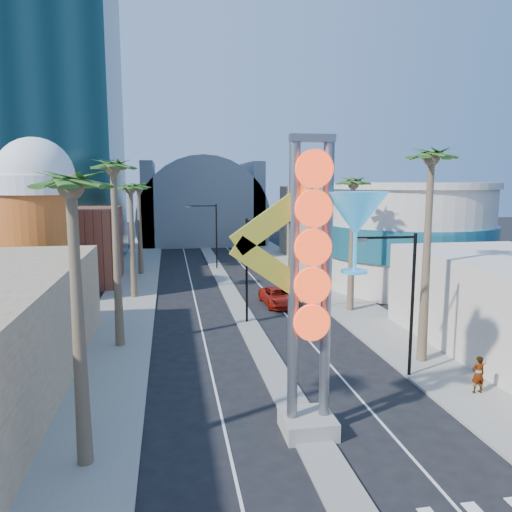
{
  "coord_description": "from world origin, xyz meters",
  "views": [
    {
      "loc": [
        -5.64,
        -16.41,
        10.7
      ],
      "look_at": [
        0.5,
        18.79,
        5.36
      ],
      "focal_mm": 35.0,
      "sensor_mm": 36.0,
      "label": 1
    }
  ],
  "objects_px": {
    "neon_sign": "(330,265)",
    "pedestrian_b": "(487,364)",
    "pedestrian_a": "(478,374)",
    "red_pickup": "(278,297)"
  },
  "relations": [
    {
      "from": "neon_sign",
      "to": "pedestrian_b",
      "type": "relative_size",
      "value": 8.16
    },
    {
      "from": "pedestrian_a",
      "to": "pedestrian_b",
      "type": "bearing_deg",
      "value": -133.55
    },
    {
      "from": "pedestrian_a",
      "to": "neon_sign",
      "type": "bearing_deg",
      "value": 15.81
    },
    {
      "from": "neon_sign",
      "to": "pedestrian_b",
      "type": "xyz_separation_m",
      "value": [
        10.37,
        3.97,
        -6.39
      ]
    },
    {
      "from": "neon_sign",
      "to": "pedestrian_b",
      "type": "bearing_deg",
      "value": 20.93
    },
    {
      "from": "neon_sign",
      "to": "pedestrian_a",
      "type": "height_order",
      "value": "neon_sign"
    },
    {
      "from": "pedestrian_a",
      "to": "red_pickup",
      "type": "bearing_deg",
      "value": -72.1
    },
    {
      "from": "pedestrian_a",
      "to": "pedestrian_b",
      "type": "xyz_separation_m",
      "value": [
        1.73,
        1.74,
        -0.19
      ]
    },
    {
      "from": "pedestrian_b",
      "to": "neon_sign",
      "type": "bearing_deg",
      "value": 39.28
    },
    {
      "from": "pedestrian_b",
      "to": "red_pickup",
      "type": "bearing_deg",
      "value": -48.79
    }
  ]
}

